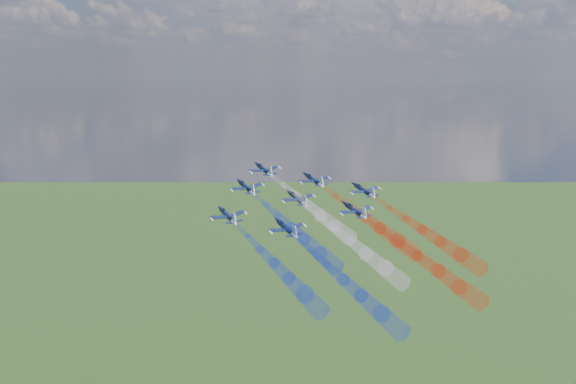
% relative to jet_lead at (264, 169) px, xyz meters
% --- Properties ---
extents(jet_lead, '(14.85, 14.96, 6.38)m').
position_rel_jet_lead_xyz_m(jet_lead, '(0.00, 0.00, 0.00)').
color(jet_lead, black).
extents(trail_lead, '(30.12, 30.49, 13.16)m').
position_rel_jet_lead_xyz_m(trail_lead, '(16.97, -16.99, -5.75)').
color(trail_lead, white).
extents(jet_inner_left, '(14.85, 14.96, 6.38)m').
position_rel_jet_lead_xyz_m(jet_inner_left, '(-0.26, -14.00, -2.69)').
color(jet_inner_left, black).
extents(trail_inner_left, '(30.12, 30.49, 13.16)m').
position_rel_jet_lead_xyz_m(trail_inner_left, '(16.71, -30.99, -8.44)').
color(trail_inner_left, '#162EC3').
extents(jet_inner_right, '(14.85, 14.96, 6.38)m').
position_rel_jet_lead_xyz_m(jet_inner_right, '(14.48, -0.86, -2.17)').
color(jet_inner_right, black).
extents(trail_inner_right, '(30.12, 30.49, 13.16)m').
position_rel_jet_lead_xyz_m(trail_inner_right, '(31.45, -17.86, -7.92)').
color(trail_inner_right, red).
extents(jet_outer_left, '(14.85, 14.96, 6.38)m').
position_rel_jet_lead_xyz_m(jet_outer_left, '(-0.03, -28.11, -7.25)').
color(jet_outer_left, black).
extents(trail_outer_left, '(30.12, 30.49, 13.16)m').
position_rel_jet_lead_xyz_m(trail_outer_left, '(16.94, -45.10, -13.00)').
color(trail_outer_left, '#162EC3').
extents(jet_center_third, '(14.85, 14.96, 6.38)m').
position_rel_jet_lead_xyz_m(jet_center_third, '(13.44, -14.03, -4.90)').
color(jet_center_third, black).
extents(trail_center_third, '(30.12, 30.49, 13.16)m').
position_rel_jet_lead_xyz_m(trail_center_third, '(30.41, -31.02, -10.65)').
color(trail_center_third, white).
extents(jet_outer_right, '(14.85, 14.96, 6.38)m').
position_rel_jet_lead_xyz_m(jet_outer_right, '(28.47, -2.33, -4.12)').
color(jet_outer_right, black).
extents(trail_outer_right, '(30.12, 30.49, 13.16)m').
position_rel_jet_lead_xyz_m(trail_outer_right, '(45.44, -19.33, -9.87)').
color(trail_outer_right, red).
extents(jet_rear_left, '(14.85, 14.96, 6.38)m').
position_rel_jet_lead_xyz_m(jet_rear_left, '(15.20, -30.02, -8.93)').
color(jet_rear_left, black).
extents(trail_rear_left, '(30.12, 30.49, 13.16)m').
position_rel_jet_lead_xyz_m(trail_rear_left, '(32.17, -47.02, -14.68)').
color(trail_rear_left, '#162EC3').
extents(jet_rear_right, '(14.85, 14.96, 6.38)m').
position_rel_jet_lead_xyz_m(jet_rear_right, '(28.68, -16.42, -6.69)').
color(jet_rear_right, black).
extents(trail_rear_right, '(30.12, 30.49, 13.16)m').
position_rel_jet_lead_xyz_m(trail_rear_right, '(45.65, -33.41, -12.44)').
color(trail_rear_right, red).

